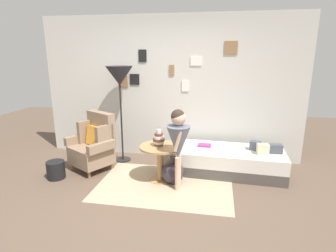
{
  "coord_description": "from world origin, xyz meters",
  "views": [
    {
      "loc": [
        0.87,
        -3.02,
        1.92
      ],
      "look_at": [
        0.15,
        0.95,
        0.85
      ],
      "focal_mm": 29.2,
      "sensor_mm": 36.0,
      "label": 1
    }
  ],
  "objects": [
    {
      "name": "pillow_head",
      "position": [
        1.8,
        1.28,
        0.47
      ],
      "size": [
        0.22,
        0.14,
        0.14
      ],
      "primitive_type": "cube",
      "rotation": [
        0.0,
        0.0,
        0.09
      ],
      "color": "#474C56",
      "rests_on": "daybed"
    },
    {
      "name": "gallery_wall",
      "position": [
        0.0,
        1.95,
        1.3
      ],
      "size": [
        4.8,
        0.12,
        2.6
      ],
      "color": "beige",
      "rests_on": "ground"
    },
    {
      "name": "ground_plane",
      "position": [
        0.0,
        0.0,
        0.0
      ],
      "size": [
        12.0,
        12.0,
        0.0
      ],
      "primitive_type": "plane",
      "color": "brown"
    },
    {
      "name": "vase_striped",
      "position": [
        0.03,
        0.82,
        0.67
      ],
      "size": [
        0.18,
        0.18,
        0.26
      ],
      "color": "brown",
      "rests_on": "side_table"
    },
    {
      "name": "demijohn_near",
      "position": [
        0.26,
        0.76,
        0.18
      ],
      "size": [
        0.35,
        0.35,
        0.43
      ],
      "color": "#332D38",
      "rests_on": "ground"
    },
    {
      "name": "person_child",
      "position": [
        0.36,
        0.59,
        0.77
      ],
      "size": [
        0.34,
        0.34,
        1.19
      ],
      "color": "#D8AD8E",
      "rests_on": "ground"
    },
    {
      "name": "pillow_mid",
      "position": [
        1.61,
        1.19,
        0.48
      ],
      "size": [
        0.19,
        0.14,
        0.16
      ],
      "primitive_type": "cube",
      "rotation": [
        0.0,
        0.0,
        0.1
      ],
      "color": "beige",
      "rests_on": "daybed"
    },
    {
      "name": "magazine_basket",
      "position": [
        -1.59,
        0.6,
        0.14
      ],
      "size": [
        0.28,
        0.28,
        0.28
      ],
      "primitive_type": "cylinder",
      "color": "black",
      "rests_on": "ground"
    },
    {
      "name": "armchair",
      "position": [
        -1.14,
        1.06,
        0.44
      ],
      "size": [
        0.9,
        0.83,
        0.97
      ],
      "color": "olive",
      "rests_on": "ground"
    },
    {
      "name": "pillow_back",
      "position": [
        1.52,
        1.37,
        0.47
      ],
      "size": [
        0.2,
        0.15,
        0.15
      ],
      "primitive_type": "cube",
      "rotation": [
        0.0,
        0.0,
        -0.17
      ],
      "color": "#474C56",
      "rests_on": "daybed"
    },
    {
      "name": "daybed",
      "position": [
        1.04,
        1.33,
        0.2
      ],
      "size": [
        1.94,
        0.9,
        0.4
      ],
      "color": "#4C4742",
      "rests_on": "ground"
    },
    {
      "name": "rug",
      "position": [
        0.15,
        0.66,
        0.01
      ],
      "size": [
        2.0,
        1.38,
        0.01
      ],
      "primitive_type": "cube",
      "color": "tan",
      "rests_on": "ground"
    },
    {
      "name": "side_table",
      "position": [
        0.05,
        0.81,
        0.41
      ],
      "size": [
        0.63,
        0.63,
        0.57
      ],
      "color": "tan",
      "rests_on": "ground"
    },
    {
      "name": "book_on_daybed",
      "position": [
        0.7,
        1.42,
        0.42
      ],
      "size": [
        0.23,
        0.17,
        0.03
      ],
      "primitive_type": "cube",
      "rotation": [
        0.0,
        0.0,
        -0.04
      ],
      "color": "#95357A",
      "rests_on": "daybed"
    },
    {
      "name": "floor_lamp",
      "position": [
        -0.81,
        1.52,
        1.51
      ],
      "size": [
        0.47,
        0.47,
        1.72
      ],
      "color": "black",
      "rests_on": "ground"
    }
  ]
}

